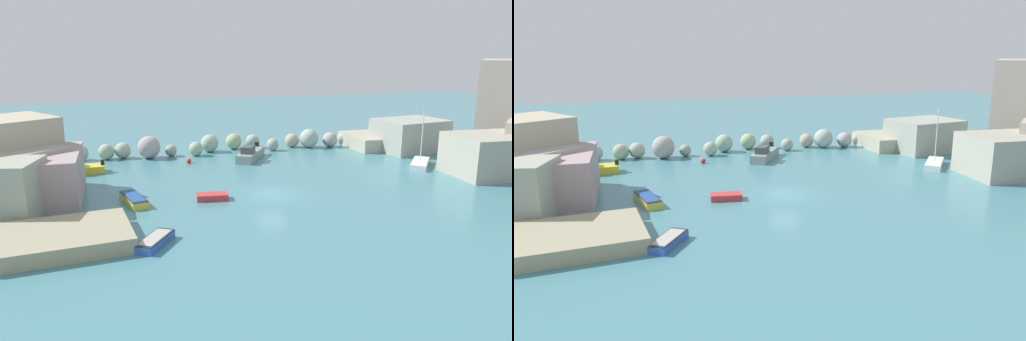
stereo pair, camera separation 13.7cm
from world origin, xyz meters
TOP-DOWN VIEW (x-y plane):
  - cove_water at (0.00, 0.00)m, footprint 160.00×160.00m
  - rock_breakwater at (1.90, 18.00)m, footprint 39.15×4.44m
  - stone_dock at (-15.97, -6.71)m, footprint 8.73×7.14m
  - channel_buoy at (-4.80, 13.40)m, footprint 0.54×0.54m
  - moored_boat_0 at (-10.51, -8.35)m, footprint 2.82×3.46m
  - moored_boat_1 at (-16.48, 12.10)m, footprint 5.95×1.94m
  - moored_boat_2 at (18.00, 5.00)m, footprint 4.25×4.67m
  - moored_boat_3 at (2.04, 13.39)m, footprint 4.57×5.93m
  - moored_boat_4 at (-5.08, -0.02)m, footprint 2.67×1.58m
  - moored_boat_5 at (-11.27, 0.79)m, footprint 2.13×4.09m

SIDE VIEW (x-z plane):
  - cove_water at x=0.00m, z-range 0.00..0.00m
  - moored_boat_4 at x=-5.08m, z-range 0.00..0.51m
  - channel_buoy at x=-4.80m, z-range 0.00..0.54m
  - moored_boat_0 at x=-10.51m, z-range 0.01..0.58m
  - moored_boat_5 at x=-11.27m, z-range 0.01..0.66m
  - moored_boat_2 at x=18.00m, z-range -2.68..3.36m
  - stone_dock at x=-15.97m, z-range 0.00..1.01m
  - moored_boat_3 at x=2.04m, z-range -0.24..1.41m
  - moored_boat_1 at x=-16.48m, z-range -0.26..1.50m
  - rock_breakwater at x=1.90m, z-range -0.28..2.22m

